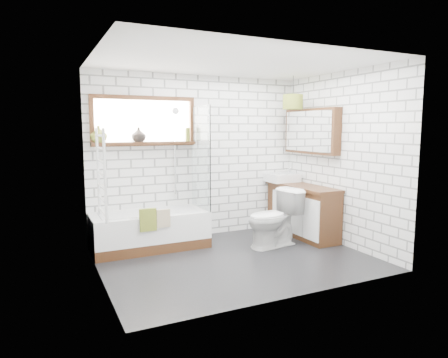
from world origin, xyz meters
name	(u,v)px	position (x,y,z in m)	size (l,w,h in m)	color
floor	(236,259)	(0.00, 0.00, -0.01)	(3.40, 2.60, 0.01)	black
ceiling	(237,62)	(0.00, 0.00, 2.50)	(3.40, 2.60, 0.01)	white
wall_back	(198,157)	(0.00, 1.30, 1.25)	(3.40, 0.01, 2.50)	white
wall_front	(298,174)	(0.00, -1.30, 1.25)	(3.40, 0.01, 2.50)	white
wall_left	(97,170)	(-1.70, 0.00, 1.25)	(0.01, 2.60, 2.50)	white
wall_right	(341,159)	(1.70, 0.00, 1.25)	(0.01, 2.60, 2.50)	white
window	(144,121)	(-0.85, 1.26, 1.80)	(1.52, 0.16, 0.68)	#361D0F
towel_radiator	(101,174)	(-1.66, 0.00, 1.20)	(0.06, 0.52, 1.00)	white
mirror_cabinet	(311,131)	(1.62, 0.60, 1.65)	(0.16, 1.20, 0.70)	#361D0F
shower_riser	(175,151)	(-0.40, 1.26, 1.35)	(0.02, 0.02, 1.30)	silver
bathtub	(150,230)	(-0.89, 0.95, 0.26)	(1.60, 0.71, 0.52)	white
shower_screen	(201,158)	(-0.11, 0.95, 1.27)	(0.02, 0.72, 1.50)	white
towel_green	(148,220)	(-1.01, 0.59, 0.50)	(0.22, 0.06, 0.30)	olive
towel_beige	(163,218)	(-0.80, 0.59, 0.50)	(0.19, 0.05, 0.24)	tan
vanity	(302,210)	(1.47, 0.58, 0.40)	(0.45, 1.41, 0.81)	#361D0F
basin	(282,178)	(1.41, 1.08, 0.88)	(0.48, 0.42, 0.14)	white
tap	(290,173)	(1.57, 1.08, 0.95)	(0.03, 0.03, 0.18)	silver
toilet	(274,218)	(0.74, 0.28, 0.41)	(0.81, 0.46, 0.83)	white
vase_olive	(99,136)	(-1.50, 1.23, 1.60)	(0.22, 0.22, 0.23)	olive
vase_dark	(139,136)	(-0.95, 1.23, 1.59)	(0.20, 0.20, 0.21)	black
bottle	(188,136)	(-0.20, 1.23, 1.58)	(0.06, 0.06, 0.20)	olive
pendant	(293,102)	(1.35, 0.73, 2.10)	(0.31, 0.31, 0.23)	olive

